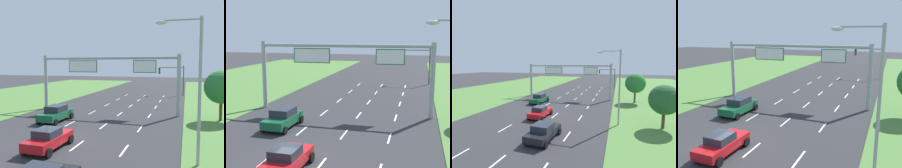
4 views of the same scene
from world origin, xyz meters
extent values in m
plane|color=#2D2D30|center=(0.00, 0.00, 0.00)|extent=(200.00, 200.00, 0.00)
cube|color=#4C7A38|center=(-21.00, 10.00, 0.03)|extent=(24.00, 120.00, 0.06)
cube|color=white|center=(-1.75, -12.00, 0.00)|extent=(0.14, 2.40, 0.01)
cube|color=white|center=(-1.75, -6.00, 0.00)|extent=(0.14, 2.40, 0.01)
cube|color=white|center=(-1.75, 0.00, 0.00)|extent=(0.14, 2.40, 0.01)
cube|color=white|center=(-1.75, 6.00, 0.00)|extent=(0.14, 2.40, 0.01)
cube|color=white|center=(-1.75, 12.00, 0.00)|extent=(0.14, 2.40, 0.01)
cube|color=white|center=(-1.75, 18.00, 0.00)|extent=(0.14, 2.40, 0.01)
cube|color=white|center=(-1.75, 24.00, 0.00)|extent=(0.14, 2.40, 0.01)
cube|color=white|center=(-1.75, 30.00, 0.00)|extent=(0.14, 2.40, 0.01)
cube|color=white|center=(1.75, -12.00, 0.00)|extent=(0.14, 2.40, 0.01)
cube|color=white|center=(1.75, -6.00, 0.00)|extent=(0.14, 2.40, 0.01)
cube|color=white|center=(1.75, 0.00, 0.00)|extent=(0.14, 2.40, 0.01)
cube|color=white|center=(1.75, 6.00, 0.00)|extent=(0.14, 2.40, 0.01)
cube|color=white|center=(1.75, 12.00, 0.00)|extent=(0.14, 2.40, 0.01)
cube|color=white|center=(1.75, 18.00, 0.00)|extent=(0.14, 2.40, 0.01)
cube|color=white|center=(1.75, 24.00, 0.00)|extent=(0.14, 2.40, 0.01)
cube|color=white|center=(1.75, 30.00, 0.00)|extent=(0.14, 2.40, 0.01)
cube|color=white|center=(5.25, -6.00, 0.00)|extent=(0.14, 2.40, 0.01)
cube|color=white|center=(5.25, 0.00, 0.00)|extent=(0.14, 2.40, 0.01)
cube|color=white|center=(5.25, 6.00, 0.00)|extent=(0.14, 2.40, 0.01)
cube|color=white|center=(5.25, 12.00, 0.00)|extent=(0.14, 2.40, 0.01)
cube|color=white|center=(5.25, 18.00, 0.00)|extent=(0.14, 2.40, 0.01)
cube|color=white|center=(5.25, 24.00, 0.00)|extent=(0.14, 2.40, 0.01)
cube|color=white|center=(5.25, 30.00, 0.00)|extent=(0.14, 2.40, 0.01)
cube|color=red|center=(0.18, -1.18, 0.62)|extent=(1.77, 4.17, 0.61)
cube|color=#232833|center=(0.18, -1.38, 1.20)|extent=(1.48, 1.69, 0.54)
cylinder|color=black|center=(-0.68, 0.36, 0.32)|extent=(0.23, 0.64, 0.64)
cylinder|color=black|center=(1.08, 0.34, 0.32)|extent=(0.23, 0.64, 0.64)
cylinder|color=black|center=(-0.72, -2.69, 0.32)|extent=(0.23, 0.64, 0.64)
cylinder|color=black|center=(1.05, -2.71, 0.32)|extent=(0.23, 0.64, 0.64)
cube|color=#145633|center=(-3.61, 6.51, 0.66)|extent=(1.93, 4.45, 0.67)
cube|color=#232833|center=(-3.61, 6.62, 1.31)|extent=(1.63, 2.11, 0.63)
cylinder|color=black|center=(-4.53, 8.19, 0.32)|extent=(0.23, 0.64, 0.64)
cylinder|color=black|center=(-2.63, 8.16, 0.32)|extent=(0.23, 0.64, 0.64)
cylinder|color=black|center=(-4.58, 4.87, 0.32)|extent=(0.23, 0.64, 0.64)
cylinder|color=black|center=(-2.69, 4.83, 0.32)|extent=(0.23, 0.64, 0.64)
cube|color=black|center=(3.36, -7.30, 0.63)|extent=(2.08, 4.24, 0.62)
cube|color=#232833|center=(3.35, -7.44, 1.22)|extent=(1.72, 1.83, 0.56)
cylinder|color=black|center=(2.46, -5.73, 0.32)|extent=(0.25, 0.65, 0.64)
cylinder|color=black|center=(4.39, -5.82, 0.32)|extent=(0.25, 0.65, 0.64)
cylinder|color=black|center=(2.32, -8.79, 0.32)|extent=(0.25, 0.65, 0.64)
cylinder|color=black|center=(4.25, -8.88, 0.32)|extent=(0.25, 0.65, 0.64)
cylinder|color=#9EA0A5|center=(-8.40, 12.57, 3.50)|extent=(0.44, 0.44, 7.00)
cylinder|color=#9EA0A5|center=(8.40, 12.57, 3.50)|extent=(0.44, 0.44, 7.00)
cylinder|color=#9EA0A5|center=(0.00, 12.57, 6.60)|extent=(16.80, 0.32, 0.32)
cube|color=#0C5B28|center=(-3.15, 12.57, 5.61)|extent=(3.75, 0.12, 1.46)
cube|color=white|center=(-3.15, 12.50, 5.61)|extent=(3.59, 0.01, 1.30)
cube|color=#0C5B28|center=(4.55, 12.57, 5.61)|extent=(2.69, 0.12, 1.46)
cube|color=white|center=(4.55, 12.50, 5.61)|extent=(2.53, 0.01, 1.30)
cylinder|color=#47494F|center=(8.67, 32.75, 2.80)|extent=(0.20, 0.20, 5.60)
cylinder|color=#47494F|center=(6.42, 32.75, 5.25)|extent=(4.50, 0.14, 0.14)
cube|color=black|center=(4.17, 32.75, 4.60)|extent=(0.32, 0.36, 1.10)
sphere|color=red|center=(4.17, 32.55, 4.97)|extent=(0.22, 0.22, 0.22)
sphere|color=orange|center=(4.17, 32.55, 4.60)|extent=(0.22, 0.22, 0.22)
sphere|color=green|center=(4.17, 32.55, 4.23)|extent=(0.22, 0.22, 0.22)
cylinder|color=#9EA0A5|center=(9.94, -1.36, 4.25)|extent=(0.18, 0.18, 8.50)
cylinder|color=#9EA0A5|center=(8.84, -1.36, 8.35)|extent=(2.20, 0.10, 0.10)
ellipsoid|color=silver|center=(7.74, -1.36, 8.25)|extent=(0.64, 0.32, 0.24)
cylinder|color=#513823|center=(14.53, -1.03, 0.98)|extent=(0.31, 0.31, 1.97)
sphere|color=#24542B|center=(14.53, -1.03, 3.16)|extent=(3.19, 3.19, 3.19)
cylinder|color=#513823|center=(12.67, 11.46, 1.12)|extent=(0.31, 0.31, 2.24)
sphere|color=#286E30|center=(12.67, 11.46, 3.54)|extent=(3.46, 3.46, 3.46)
camera|label=1|loc=(9.20, -16.10, 5.84)|focal=40.00mm
camera|label=2|loc=(7.24, -16.61, 7.74)|focal=50.00mm
camera|label=3|loc=(9.79, -21.52, 6.93)|focal=28.00mm
camera|label=4|loc=(10.34, -13.99, 8.05)|focal=40.00mm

